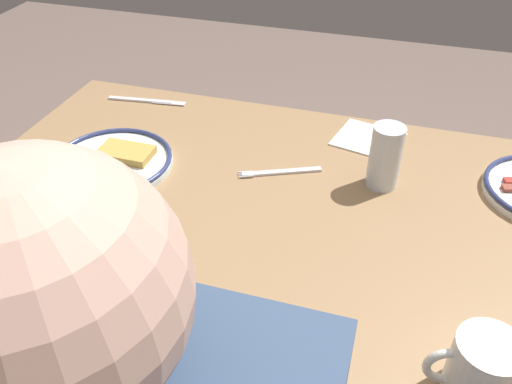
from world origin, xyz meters
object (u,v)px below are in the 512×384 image
object	(u,v)px
butter_knife	(147,101)
paper_napkin	(368,139)
drinking_glass	(385,160)
fork_near	(280,172)
cell_phone	(10,244)
coffee_mug	(481,368)
plate_near_main	(111,161)

from	to	relation	value
butter_knife	paper_napkin	bearing A→B (deg)	177.67
drinking_glass	fork_near	world-z (taller)	drinking_glass
drinking_glass	butter_knife	world-z (taller)	drinking_glass
cell_phone	drinking_glass	bearing A→B (deg)	-134.40
fork_near	paper_napkin	bearing A→B (deg)	-130.43
paper_napkin	butter_knife	size ratio (longest dim) A/B	0.70
coffee_mug	drinking_glass	xyz separation A→B (m)	(0.18, -0.46, 0.01)
drinking_glass	fork_near	size ratio (longest dim) A/B	0.80
coffee_mug	butter_knife	distance (m)	1.06
drinking_glass	paper_napkin	world-z (taller)	drinking_glass
drinking_glass	butter_knife	size ratio (longest dim) A/B	0.65
cell_phone	fork_near	distance (m)	0.56
coffee_mug	paper_napkin	world-z (taller)	coffee_mug
drinking_glass	paper_napkin	size ratio (longest dim) A/B	0.93
plate_near_main	fork_near	size ratio (longest dim) A/B	1.52
plate_near_main	paper_napkin	world-z (taller)	plate_near_main
fork_near	butter_knife	world-z (taller)	same
fork_near	butter_knife	size ratio (longest dim) A/B	0.81
fork_near	coffee_mug	bearing A→B (deg)	132.15
drinking_glass	paper_napkin	distance (m)	0.19
plate_near_main	drinking_glass	size ratio (longest dim) A/B	1.91
plate_near_main	cell_phone	world-z (taller)	plate_near_main
cell_phone	butter_knife	world-z (taller)	cell_phone
coffee_mug	drinking_glass	world-z (taller)	drinking_glass
butter_knife	coffee_mug	bearing A→B (deg)	141.44
drinking_glass	cell_phone	distance (m)	0.75
paper_napkin	fork_near	bearing A→B (deg)	49.57
cell_phone	paper_napkin	xyz separation A→B (m)	(-0.59, -0.57, -0.00)
paper_napkin	cell_phone	bearing A→B (deg)	44.19
coffee_mug	fork_near	bearing A→B (deg)	-47.85
drinking_glass	butter_knife	distance (m)	0.68
plate_near_main	cell_phone	xyz separation A→B (m)	(0.05, 0.29, -0.01)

